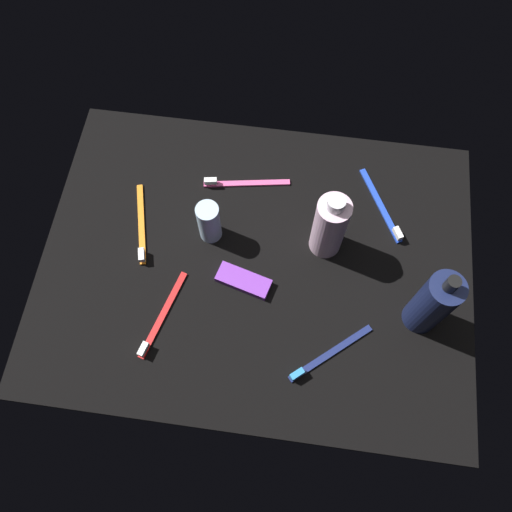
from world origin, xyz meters
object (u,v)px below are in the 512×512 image
(bodywash_bottle, at_px, (330,226))
(snack_bar_purple, at_px, (244,281))
(toothbrush_pink, at_px, (241,183))
(toothbrush_navy, at_px, (326,356))
(lotion_bottle, at_px, (433,303))
(toothbrush_red, at_px, (160,319))
(deodorant_stick, at_px, (209,222))
(toothbrush_orange, at_px, (141,228))
(toothbrush_blue, at_px, (383,209))

(bodywash_bottle, bearing_deg, snack_bar_purple, 34.48)
(bodywash_bottle, distance_m, toothbrush_pink, 0.23)
(toothbrush_navy, height_order, toothbrush_pink, same)
(lotion_bottle, bearing_deg, toothbrush_red, 8.29)
(deodorant_stick, bearing_deg, toothbrush_navy, 138.80)
(toothbrush_red, xyz_separation_m, toothbrush_orange, (0.08, -0.18, 0.00))
(toothbrush_pink, bearing_deg, lotion_bottle, 146.85)
(deodorant_stick, height_order, toothbrush_pink, deodorant_stick)
(snack_bar_purple, bearing_deg, toothbrush_blue, -128.10)
(toothbrush_orange, bearing_deg, toothbrush_red, 113.10)
(toothbrush_blue, bearing_deg, toothbrush_orange, 12.80)
(lotion_bottle, bearing_deg, snack_bar_purple, -4.44)
(toothbrush_navy, bearing_deg, deodorant_stick, -41.20)
(lotion_bottle, relative_size, toothbrush_navy, 1.34)
(deodorant_stick, relative_size, toothbrush_navy, 0.69)
(deodorant_stick, xyz_separation_m, toothbrush_navy, (-0.25, 0.22, -0.04))
(toothbrush_pink, bearing_deg, toothbrush_red, 71.07)
(toothbrush_blue, relative_size, snack_bar_purple, 1.59)
(toothbrush_navy, distance_m, toothbrush_orange, 0.44)
(bodywash_bottle, height_order, toothbrush_red, bodywash_bottle)
(lotion_bottle, relative_size, toothbrush_orange, 1.10)
(bodywash_bottle, relative_size, snack_bar_purple, 1.69)
(deodorant_stick, relative_size, toothbrush_blue, 0.61)
(toothbrush_navy, bearing_deg, bodywash_bottle, -84.71)
(toothbrush_red, height_order, toothbrush_navy, same)
(bodywash_bottle, xyz_separation_m, snack_bar_purple, (0.15, 0.10, -0.07))
(toothbrush_red, relative_size, toothbrush_navy, 1.21)
(toothbrush_orange, bearing_deg, deodorant_stick, -176.27)
(toothbrush_pink, xyz_separation_m, toothbrush_blue, (-0.29, 0.02, 0.00))
(toothbrush_red, distance_m, toothbrush_pink, 0.33)
(lotion_bottle, height_order, toothbrush_pink, lotion_bottle)
(deodorant_stick, relative_size, toothbrush_red, 0.57)
(toothbrush_red, distance_m, snack_bar_purple, 0.17)
(lotion_bottle, distance_m, toothbrush_pink, 0.45)
(toothbrush_blue, bearing_deg, lotion_bottle, 109.00)
(bodywash_bottle, distance_m, snack_bar_purple, 0.19)
(toothbrush_orange, bearing_deg, toothbrush_navy, 151.81)
(bodywash_bottle, distance_m, toothbrush_orange, 0.37)
(toothbrush_red, xyz_separation_m, toothbrush_blue, (-0.40, -0.29, 0.00))
(snack_bar_purple, bearing_deg, toothbrush_navy, 158.96)
(lotion_bottle, height_order, deodorant_stick, lotion_bottle)
(bodywash_bottle, bearing_deg, toothbrush_pink, -32.00)
(deodorant_stick, height_order, toothbrush_red, deodorant_stick)
(bodywash_bottle, height_order, toothbrush_navy, bodywash_bottle)
(toothbrush_blue, bearing_deg, bodywash_bottle, 39.69)
(lotion_bottle, distance_m, bodywash_bottle, 0.23)
(toothbrush_navy, bearing_deg, toothbrush_orange, -28.19)
(lotion_bottle, distance_m, deodorant_stick, 0.43)
(toothbrush_red, bearing_deg, bodywash_bottle, -145.84)
(toothbrush_red, relative_size, toothbrush_orange, 1.00)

